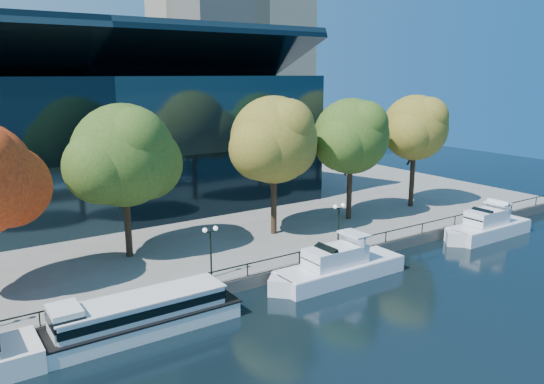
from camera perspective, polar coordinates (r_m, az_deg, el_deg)
ground at (r=39.33m, az=-0.12°, el=-11.80°), size 160.00×160.00×0.00m
promenade at (r=70.82m, az=-16.76°, el=-0.75°), size 90.00×67.08×1.00m
railing at (r=41.12m, az=-2.67°, el=-7.77°), size 88.20×0.08×0.99m
convention_building at (r=64.01m, az=-19.39°, el=4.98°), size 50.00×24.57×21.43m
tour_boat at (r=35.52m, az=-15.18°, el=-12.89°), size 15.23×3.40×2.89m
cruiser_near at (r=43.15m, az=6.87°, el=-7.99°), size 12.57×3.24×3.64m
cruiser_far at (r=57.87m, az=22.05°, el=-3.43°), size 11.21×3.11×3.66m
tree_2 at (r=45.14m, az=-15.43°, el=3.60°), size 10.62×8.71×12.96m
tree_3 at (r=50.05m, az=0.40°, el=5.44°), size 10.29×8.44×13.28m
tree_4 at (r=56.08m, az=8.66°, el=5.78°), size 9.85×8.07×12.81m
tree_5 at (r=63.07m, az=15.25°, el=6.54°), size 9.33×7.65×12.93m
lamp_1 at (r=40.35m, az=-6.63°, el=-5.18°), size 1.26×0.36×4.03m
lamp_2 at (r=47.28m, az=7.20°, el=-2.52°), size 1.26×0.36×4.03m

